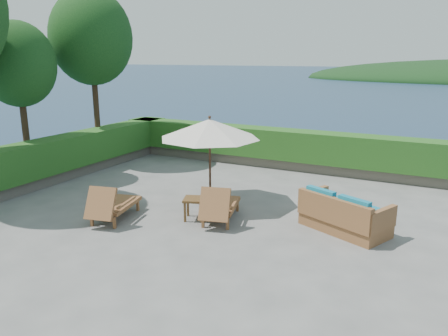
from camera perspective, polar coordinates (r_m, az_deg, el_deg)
The scene contains 14 objects.
ground at distance 10.65m, azimuth -3.41°, elevation -6.51°, with size 12.00×12.00×0.00m, color gray.
foundation at distance 11.30m, azimuth -3.29°, elevation -13.88°, with size 12.00×12.00×3.00m, color #524B41.
ocean at distance 12.05m, azimuth -3.19°, elevation -19.97°, with size 600.00×600.00×0.00m, color #152D43.
planter_wall_far at distance 15.47m, azimuth 7.07°, elevation 0.76°, with size 12.00×0.60×0.36m, color #6A6255.
planter_wall_left at distance 14.15m, azimuth -23.43°, elevation -1.64°, with size 0.60×12.00×0.36m, color #6A6255.
hedge_far at distance 15.33m, azimuth 7.15°, elevation 3.20°, with size 12.40×0.90×1.00m, color #1C4A15.
hedge_left at distance 13.99m, azimuth -23.70°, elevation 1.00°, with size 0.90×12.40×1.00m, color #1C4A15.
tree_mid at distance 14.62m, azimuth -25.31°, elevation 12.08°, with size 2.20×2.20×4.83m.
tree_far at distance 16.16m, azimuth -16.95°, elevation 15.95°, with size 2.80×2.80×6.03m.
patio_umbrella at distance 11.17m, azimuth -1.88°, elevation 5.02°, with size 3.13×3.13×2.34m.
lounge_left at distance 10.68m, azimuth -14.39°, elevation -4.64°, with size 1.01×1.74×0.95m.
lounge_right at distance 10.29m, azimuth -0.58°, elevation -4.89°, with size 1.08×1.77×0.95m.
side_table at distance 10.42m, azimuth -3.89°, elevation -4.45°, with size 0.64×0.64×0.53m.
wicker_loveseat at distance 10.08m, azimuth 15.30°, elevation -6.04°, with size 2.14×1.67×0.94m.
Camera 1 is at (5.06, -8.57, 3.79)m, focal length 35.00 mm.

